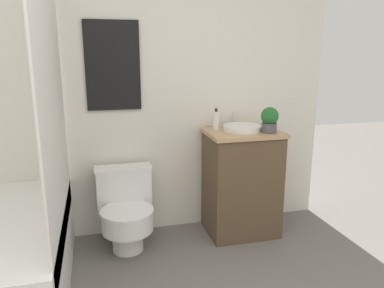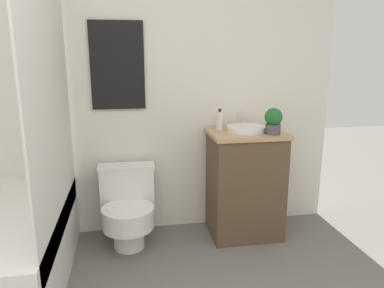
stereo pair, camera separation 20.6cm
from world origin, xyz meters
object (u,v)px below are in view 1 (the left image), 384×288
(soap_bottle, at_px, (216,120))
(potted_plant, at_px, (270,119))
(sink, at_px, (242,128))
(toilet, at_px, (126,209))

(soap_bottle, distance_m, potted_plant, 0.42)
(sink, relative_size, potted_plant, 1.72)
(potted_plant, bearing_deg, toilet, 174.78)
(toilet, xyz_separation_m, potted_plant, (1.10, -0.10, 0.66))
(toilet, distance_m, potted_plant, 1.29)
(potted_plant, bearing_deg, sink, 141.56)
(sink, xyz_separation_m, potted_plant, (0.17, -0.13, 0.08))
(sink, distance_m, soap_bottle, 0.21)
(sink, distance_m, potted_plant, 0.23)
(soap_bottle, bearing_deg, sink, -21.05)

